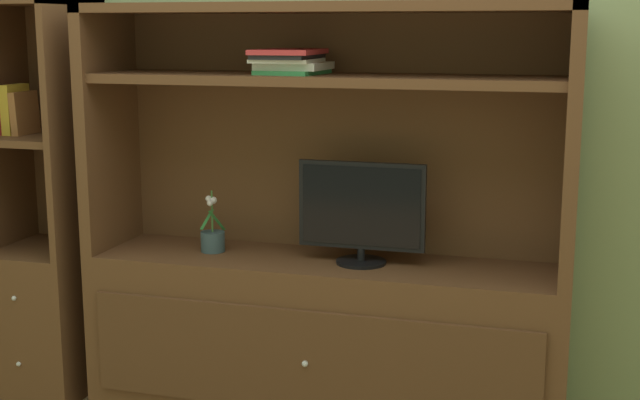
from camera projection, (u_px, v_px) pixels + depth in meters
The scene contains 7 objects.
painted_rear_wall at pixel (347, 70), 3.65m from camera, with size 6.00×0.10×2.80m, color #8C9E6B.
media_console at pixel (324, 296), 3.49m from camera, with size 1.89×0.49×1.66m.
tv_monitor at pixel (361, 211), 3.37m from camera, with size 0.50×0.20×0.40m.
potted_plant at pixel (213, 238), 3.58m from camera, with size 0.10×0.11×0.25m.
magazine_stack at pixel (291, 61), 3.34m from camera, with size 0.26×0.33×0.09m.
bookshelf_tall at pixel (47, 262), 3.83m from camera, with size 0.42×0.49×1.69m.
upright_book_row at pixel (17, 111), 3.72m from camera, with size 0.11×0.17×0.21m.
Camera 1 is at (0.93, -2.81, 1.57)m, focal length 49.34 mm.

